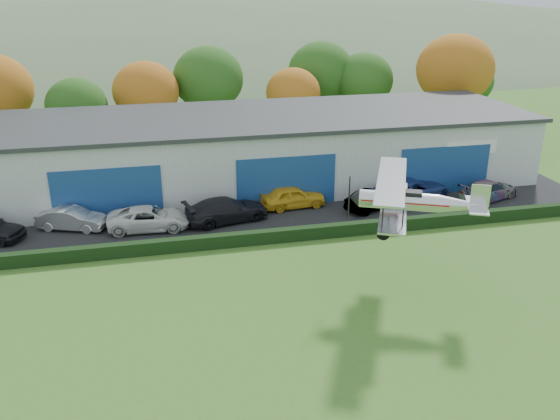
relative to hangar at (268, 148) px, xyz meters
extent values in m
cube|color=black|center=(-2.00, -6.98, -2.63)|extent=(48.00, 9.00, 0.05)
cube|color=black|center=(-2.00, -11.78, -2.26)|extent=(46.00, 0.60, 0.80)
cube|color=#B2B7BC|center=(0.00, 0.02, -0.16)|extent=(40.00, 12.00, 5.00)
cube|color=#2D3033|center=(0.00, 0.02, 2.49)|extent=(40.60, 12.60, 0.30)
cube|color=navy|center=(-12.00, -6.03, -0.86)|extent=(7.00, 0.12, 3.60)
cube|color=navy|center=(0.00, -6.03, -0.86)|extent=(7.00, 0.12, 3.60)
cube|color=navy|center=(12.00, -6.03, -0.86)|extent=(7.00, 0.12, 3.60)
cylinder|color=#3D2614|center=(-22.00, 12.02, -1.08)|extent=(0.36, 0.36, 3.15)
cylinder|color=#3D2614|center=(-15.00, 10.02, -1.43)|extent=(0.36, 0.36, 2.45)
ellipsoid|color=#1E4C14|center=(-15.00, 10.02, 2.03)|extent=(5.32, 5.32, 4.79)
cylinder|color=#3D2614|center=(-9.00, 12.02, -1.26)|extent=(0.36, 0.36, 2.80)
ellipsoid|color=#974712|center=(-9.00, 12.02, 2.70)|extent=(6.08, 6.08, 5.47)
cylinder|color=#3D2614|center=(-3.00, 14.02, -1.08)|extent=(0.36, 0.36, 3.15)
ellipsoid|color=#1E4C14|center=(-3.00, 14.02, 3.37)|extent=(6.84, 6.84, 6.16)
cylinder|color=#3D2614|center=(5.00, 12.02, -1.43)|extent=(0.36, 0.36, 2.45)
ellipsoid|color=#974712|center=(5.00, 12.02, 2.03)|extent=(5.32, 5.32, 4.79)
cylinder|color=#3D2614|center=(13.00, 14.02, -1.26)|extent=(0.36, 0.36, 2.80)
ellipsoid|color=#1E4C14|center=(13.00, 14.02, 2.70)|extent=(6.08, 6.08, 5.47)
cylinder|color=#3D2614|center=(21.00, 10.02, -0.91)|extent=(0.36, 0.36, 3.50)
ellipsoid|color=#974712|center=(21.00, 10.02, 4.04)|extent=(7.60, 7.60, 6.84)
cylinder|color=#3D2614|center=(25.00, 14.02, -1.43)|extent=(0.36, 0.36, 2.45)
ellipsoid|color=#1E4C14|center=(25.00, 14.02, 2.03)|extent=(5.32, 5.32, 4.79)
cylinder|color=#3D2614|center=(9.00, 16.02, -1.08)|extent=(0.36, 0.36, 3.15)
ellipsoid|color=#1E4C14|center=(9.00, 16.02, 3.37)|extent=(6.84, 6.84, 6.16)
ellipsoid|color=#4C6642|center=(15.00, 112.02, -18.06)|extent=(320.00, 196.00, 56.00)
ellipsoid|color=#4C6642|center=(85.00, 112.02, -12.56)|extent=(240.00, 126.00, 36.00)
imported|color=silver|center=(-14.26, -7.04, -1.89)|extent=(4.60, 2.92, 1.43)
imported|color=silver|center=(-9.44, -8.13, -1.88)|extent=(5.38, 2.73, 1.46)
imported|color=black|center=(-4.51, -7.95, -1.80)|extent=(5.91, 3.45, 1.61)
imported|color=gold|center=(0.37, -6.43, -1.84)|extent=(4.68, 2.27, 1.54)
imported|color=gray|center=(5.67, -8.05, -1.91)|extent=(4.45, 3.12, 1.39)
imported|color=navy|center=(9.01, -7.06, -1.78)|extent=(6.51, 4.58, 1.65)
imported|color=gray|center=(14.55, -8.04, -1.90)|extent=(5.24, 3.54, 1.41)
cylinder|color=silver|center=(2.56, -18.70, 2.16)|extent=(3.79, 2.40, 0.89)
cone|color=silver|center=(5.25, -19.95, 2.16)|extent=(2.35, 1.73, 0.89)
cone|color=black|center=(0.62, -17.80, 2.16)|extent=(0.83, 1.02, 0.89)
cube|color=#A5060B|center=(2.83, -18.82, 2.21)|extent=(4.16, 2.58, 0.06)
cube|color=black|center=(3.01, -18.91, 2.57)|extent=(1.33, 1.04, 0.25)
cube|color=silver|center=(2.38, -18.61, 1.86)|extent=(4.14, 7.00, 0.10)
cube|color=silver|center=(2.20, -18.53, 3.20)|extent=(4.39, 7.40, 0.10)
cylinder|color=black|center=(0.88, -20.76, 2.53)|extent=(0.08, 0.08, 1.29)
cylinder|color=black|center=(1.69, -21.14, 2.53)|extent=(0.08, 0.08, 1.29)
cylinder|color=black|center=(3.06, -16.09, 2.53)|extent=(0.08, 0.08, 1.29)
cylinder|color=black|center=(3.87, -16.46, 2.53)|extent=(0.08, 0.08, 1.29)
cylinder|color=black|center=(2.05, -18.84, 2.85)|extent=(0.14, 0.22, 0.74)
cylinder|color=black|center=(2.34, -18.21, 2.85)|extent=(0.14, 0.22, 0.74)
cylinder|color=black|center=(1.84, -18.83, 1.31)|extent=(0.35, 0.65, 1.21)
cylinder|color=black|center=(2.19, -18.06, 1.31)|extent=(0.35, 0.65, 1.21)
cylinder|color=black|center=(2.02, -18.45, 0.72)|extent=(0.86, 1.74, 0.07)
cylinder|color=black|center=(1.64, -19.26, 0.72)|extent=(0.63, 0.39, 0.63)
cylinder|color=black|center=(2.39, -17.64, 0.72)|extent=(0.63, 0.39, 0.63)
cylinder|color=black|center=(5.88, -20.24, 1.91)|extent=(0.36, 0.21, 0.42)
cube|color=silver|center=(5.88, -20.24, 2.21)|extent=(1.90, 2.71, 0.06)
cube|color=silver|center=(5.97, -20.29, 2.70)|extent=(0.83, 0.43, 1.09)
cube|color=black|center=(0.38, -17.68, 2.16)|extent=(0.10, 0.13, 2.18)
camera|label=1|loc=(-9.04, -43.37, 12.11)|focal=37.45mm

